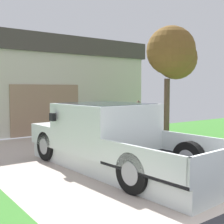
# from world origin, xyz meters

# --- Properties ---
(pickup_truck) EXTENTS (2.39, 5.63, 1.61)m
(pickup_truck) POSITION_xyz_m (0.13, 3.45, 0.72)
(pickup_truck) COLOR silver
(pickup_truck) RESTS_ON ground
(person_with_hat) EXTENTS (0.46, 0.45, 1.65)m
(person_with_hat) POSITION_xyz_m (1.47, 3.82, 0.91)
(person_with_hat) COLOR black
(person_with_hat) RESTS_ON ground
(handbag) EXTENTS (0.32, 0.17, 0.41)m
(handbag) POSITION_xyz_m (1.57, 3.65, 0.13)
(handbag) COLOR beige
(handbag) RESTS_ON ground
(house_with_garage) EXTENTS (8.87, 5.64, 4.34)m
(house_with_garage) POSITION_xyz_m (2.28, 12.05, 2.19)
(house_with_garage) COLOR beige
(house_with_garage) RESTS_ON ground
(front_yard_tree) EXTENTS (2.02, 1.79, 4.26)m
(front_yard_tree) POSITION_xyz_m (4.19, 4.99, 3.24)
(front_yard_tree) COLOR brown
(front_yard_tree) RESTS_ON ground
(wheeled_trash_bin) EXTENTS (0.60, 0.72, 1.04)m
(wheeled_trash_bin) POSITION_xyz_m (3.14, 7.86, 0.56)
(wheeled_trash_bin) COLOR #286B38
(wheeled_trash_bin) RESTS_ON ground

